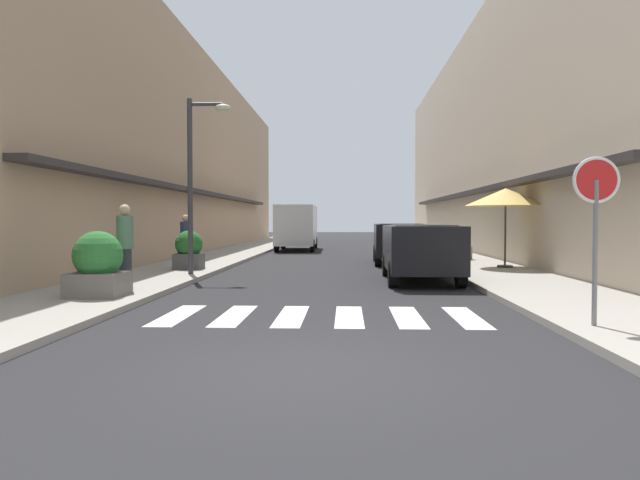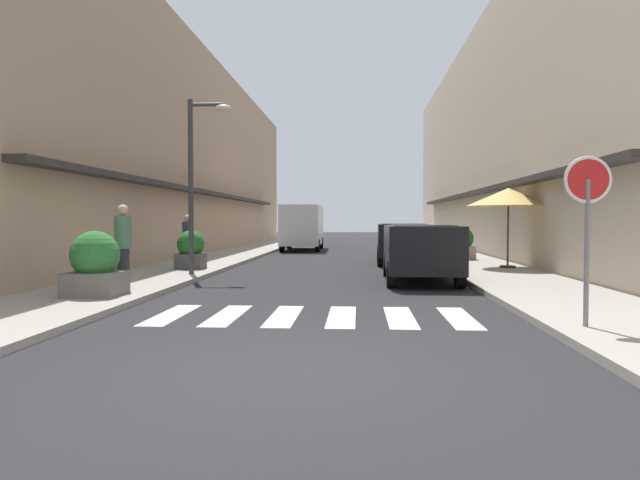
{
  "view_description": "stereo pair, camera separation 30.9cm",
  "coord_description": "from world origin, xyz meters",
  "px_view_note": "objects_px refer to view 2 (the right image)",
  "views": [
    {
      "loc": [
        0.43,
        -6.18,
        1.59
      ],
      "look_at": [
        -0.28,
        9.57,
        1.06
      ],
      "focal_mm": 32.92,
      "sensor_mm": 36.0,
      "label": 1
    },
    {
      "loc": [
        0.74,
        -6.16,
        1.59
      ],
      "look_at": [
        -0.28,
        9.57,
        1.06
      ],
      "focal_mm": 32.92,
      "sensor_mm": 36.0,
      "label": 2
    }
  ],
  "objects_px": {
    "planter_corner": "(95,265)",
    "pedestrian_walking_near": "(123,245)",
    "cafe_umbrella": "(508,197)",
    "planter_midblock": "(191,250)",
    "pedestrian_walking_far": "(188,240)",
    "parked_car_mid": "(402,239)",
    "street_lamp": "(198,166)",
    "delivery_van": "(303,224)",
    "round_street_sign": "(588,197)",
    "parked_car_near": "(420,246)",
    "planter_far": "(462,244)"
  },
  "relations": [
    {
      "from": "cafe_umbrella",
      "to": "planter_midblock",
      "type": "distance_m",
      "value": 9.87
    },
    {
      "from": "street_lamp",
      "to": "parked_car_near",
      "type": "bearing_deg",
      "value": -5.25
    },
    {
      "from": "planter_corner",
      "to": "planter_midblock",
      "type": "height_order",
      "value": "planter_corner"
    },
    {
      "from": "planter_corner",
      "to": "planter_far",
      "type": "relative_size",
      "value": 1.04
    },
    {
      "from": "parked_car_mid",
      "to": "cafe_umbrella",
      "type": "height_order",
      "value": "cafe_umbrella"
    },
    {
      "from": "pedestrian_walking_near",
      "to": "pedestrian_walking_far",
      "type": "distance_m",
      "value": 5.89
    },
    {
      "from": "parked_car_near",
      "to": "planter_corner",
      "type": "bearing_deg",
      "value": -148.27
    },
    {
      "from": "parked_car_near",
      "to": "pedestrian_walking_far",
      "type": "xyz_separation_m",
      "value": [
        -6.88,
        2.65,
        0.06
      ]
    },
    {
      "from": "planter_midblock",
      "to": "pedestrian_walking_far",
      "type": "relative_size",
      "value": 0.71
    },
    {
      "from": "parked_car_near",
      "to": "planter_midblock",
      "type": "bearing_deg",
      "value": 161.92
    },
    {
      "from": "planter_corner",
      "to": "pedestrian_walking_far",
      "type": "bearing_deg",
      "value": 91.41
    },
    {
      "from": "cafe_umbrella",
      "to": "planter_midblock",
      "type": "height_order",
      "value": "cafe_umbrella"
    },
    {
      "from": "planter_far",
      "to": "parked_car_mid",
      "type": "bearing_deg",
      "value": -158.22
    },
    {
      "from": "street_lamp",
      "to": "cafe_umbrella",
      "type": "height_order",
      "value": "street_lamp"
    },
    {
      "from": "round_street_sign",
      "to": "planter_midblock",
      "type": "xyz_separation_m",
      "value": [
        -8.19,
        9.11,
        -1.22
      ]
    },
    {
      "from": "delivery_van",
      "to": "planter_midblock",
      "type": "bearing_deg",
      "value": -98.93
    },
    {
      "from": "round_street_sign",
      "to": "pedestrian_walking_near",
      "type": "distance_m",
      "value": 8.92
    },
    {
      "from": "delivery_van",
      "to": "planter_corner",
      "type": "distance_m",
      "value": 19.93
    },
    {
      "from": "street_lamp",
      "to": "cafe_umbrella",
      "type": "distance_m",
      "value": 9.41
    },
    {
      "from": "pedestrian_walking_far",
      "to": "planter_midblock",
      "type": "bearing_deg",
      "value": 121.83
    },
    {
      "from": "parked_car_near",
      "to": "round_street_sign",
      "type": "xyz_separation_m",
      "value": [
        1.54,
        -6.93,
        0.99
      ]
    },
    {
      "from": "planter_midblock",
      "to": "planter_far",
      "type": "relative_size",
      "value": 0.95
    },
    {
      "from": "street_lamp",
      "to": "pedestrian_walking_near",
      "type": "xyz_separation_m",
      "value": [
        -0.57,
        -3.77,
        -1.99
      ]
    },
    {
      "from": "planter_midblock",
      "to": "planter_far",
      "type": "xyz_separation_m",
      "value": [
        8.96,
        4.93,
        0.01
      ]
    },
    {
      "from": "parked_car_near",
      "to": "delivery_van",
      "type": "height_order",
      "value": "delivery_van"
    },
    {
      "from": "cafe_umbrella",
      "to": "pedestrian_walking_far",
      "type": "xyz_separation_m",
      "value": [
        -9.9,
        -0.6,
        -1.32
      ]
    },
    {
      "from": "street_lamp",
      "to": "planter_far",
      "type": "bearing_deg",
      "value": 38.44
    },
    {
      "from": "parked_car_mid",
      "to": "round_street_sign",
      "type": "xyz_separation_m",
      "value": [
        1.54,
        -13.11,
        0.99
      ]
    },
    {
      "from": "street_lamp",
      "to": "planter_corner",
      "type": "xyz_separation_m",
      "value": [
        -0.75,
        -4.69,
        -2.36
      ]
    },
    {
      "from": "cafe_umbrella",
      "to": "street_lamp",
      "type": "bearing_deg",
      "value": -163.24
    },
    {
      "from": "parked_car_near",
      "to": "planter_far",
      "type": "bearing_deg",
      "value": 72.02
    },
    {
      "from": "planter_corner",
      "to": "pedestrian_walking_near",
      "type": "relative_size",
      "value": 0.7
    },
    {
      "from": "round_street_sign",
      "to": "cafe_umbrella",
      "type": "distance_m",
      "value": 10.3
    },
    {
      "from": "pedestrian_walking_near",
      "to": "planter_corner",
      "type": "bearing_deg",
      "value": 148.59
    },
    {
      "from": "street_lamp",
      "to": "cafe_umbrella",
      "type": "bearing_deg",
      "value": 16.76
    },
    {
      "from": "pedestrian_walking_near",
      "to": "cafe_umbrella",
      "type": "bearing_deg",
      "value": -76.06
    },
    {
      "from": "cafe_umbrella",
      "to": "pedestrian_walking_far",
      "type": "bearing_deg",
      "value": -176.54
    },
    {
      "from": "planter_far",
      "to": "pedestrian_walking_near",
      "type": "xyz_separation_m",
      "value": [
        -8.83,
        -10.33,
        0.37
      ]
    },
    {
      "from": "round_street_sign",
      "to": "parked_car_mid",
      "type": "bearing_deg",
      "value": 96.7
    },
    {
      "from": "parked_car_near",
      "to": "pedestrian_walking_far",
      "type": "relative_size",
      "value": 2.63
    },
    {
      "from": "planter_corner",
      "to": "planter_far",
      "type": "height_order",
      "value": "planter_corner"
    },
    {
      "from": "delivery_van",
      "to": "street_lamp",
      "type": "relative_size",
      "value": 1.14
    },
    {
      "from": "round_street_sign",
      "to": "planter_corner",
      "type": "relative_size",
      "value": 1.86
    },
    {
      "from": "street_lamp",
      "to": "pedestrian_walking_near",
      "type": "bearing_deg",
      "value": -98.62
    },
    {
      "from": "parked_car_mid",
      "to": "pedestrian_walking_near",
      "type": "relative_size",
      "value": 2.29
    },
    {
      "from": "parked_car_mid",
      "to": "street_lamp",
      "type": "height_order",
      "value": "street_lamp"
    },
    {
      "from": "delivery_van",
      "to": "pedestrian_walking_near",
      "type": "distance_m",
      "value": 18.98
    },
    {
      "from": "cafe_umbrella",
      "to": "planter_midblock",
      "type": "bearing_deg",
      "value": -173.63
    },
    {
      "from": "street_lamp",
      "to": "pedestrian_walking_far",
      "type": "relative_size",
      "value": 2.9
    },
    {
      "from": "round_street_sign",
      "to": "pedestrian_walking_near",
      "type": "height_order",
      "value": "round_street_sign"
    }
  ]
}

